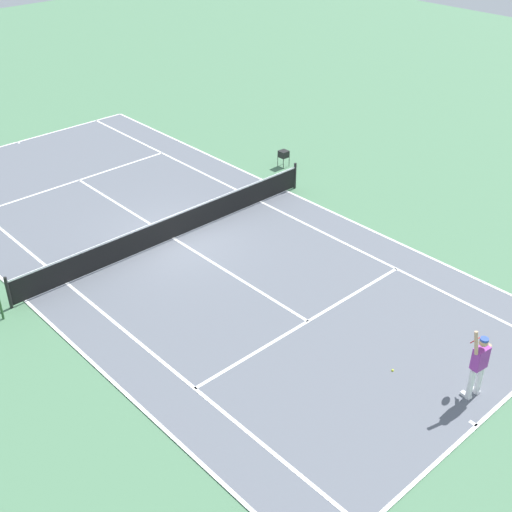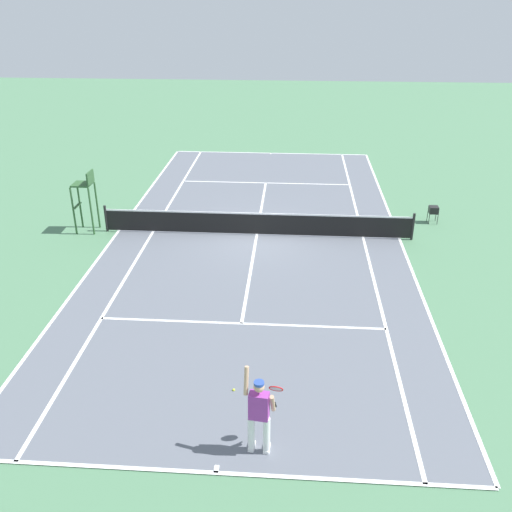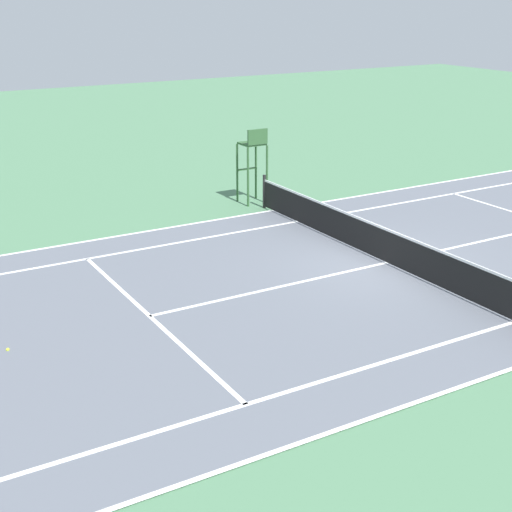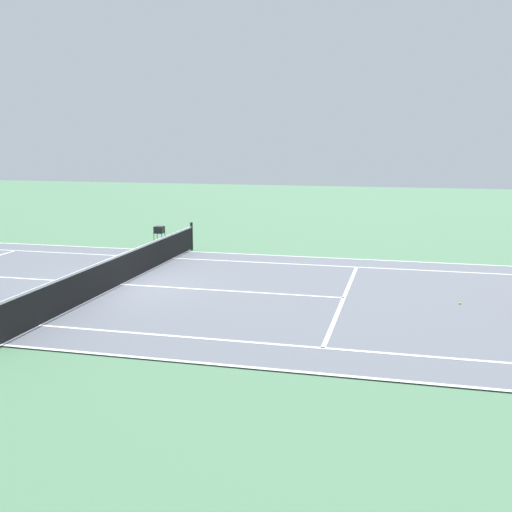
{
  "view_description": "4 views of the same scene",
  "coord_description": "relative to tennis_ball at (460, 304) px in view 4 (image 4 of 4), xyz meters",
  "views": [
    {
      "loc": [
        11.54,
        16.76,
        11.76
      ],
      "look_at": [
        -0.24,
        3.93,
        1.0
      ],
      "focal_mm": 47.35,
      "sensor_mm": 36.0,
      "label": 1
    },
    {
      "loc": [
        -1.37,
        19.97,
        8.75
      ],
      "look_at": [
        -0.24,
        3.93,
        1.0
      ],
      "focal_mm": 39.3,
      "sensor_mm": 36.0,
      "label": 2
    },
    {
      "loc": [
        -13.42,
        11.67,
        6.48
      ],
      "look_at": [
        -0.24,
        3.93,
        1.0
      ],
      "focal_mm": 51.85,
      "sensor_mm": 36.0,
      "label": 3
    },
    {
      "loc": [
        15.87,
        7.91,
        4.16
      ],
      "look_at": [
        -0.24,
        3.93,
        1.0
      ],
      "focal_mm": 43.0,
      "sensor_mm": 36.0,
      "label": 4
    }
  ],
  "objects": [
    {
      "name": "ground_plane",
      "position": [
        0.09,
        -9.35,
        -0.03
      ],
      "size": [
        80.0,
        80.0,
        0.0
      ],
      "primitive_type": "plane",
      "color": "#4C7A56"
    },
    {
      "name": "tennis_ball",
      "position": [
        0.0,
        0.0,
        0.0
      ],
      "size": [
        0.07,
        0.07,
        0.07
      ],
      "primitive_type": "sphere",
      "color": "#D1E533",
      "rests_on": "ground"
    },
    {
      "name": "net",
      "position": [
        0.09,
        -9.35,
        0.49
      ],
      "size": [
        11.98,
        0.1,
        1.07
      ],
      "color": "black",
      "rests_on": "ground"
    },
    {
      "name": "court",
      "position": [
        0.09,
        -9.35,
        -0.02
      ],
      "size": [
        11.08,
        23.88,
        0.03
      ],
      "color": "slate",
      "rests_on": "ground"
    },
    {
      "name": "ball_hopper",
      "position": [
        -7.0,
        -11.15,
        0.54
      ],
      "size": [
        0.36,
        0.36,
        0.7
      ],
      "color": "black",
      "rests_on": "ground"
    }
  ]
}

